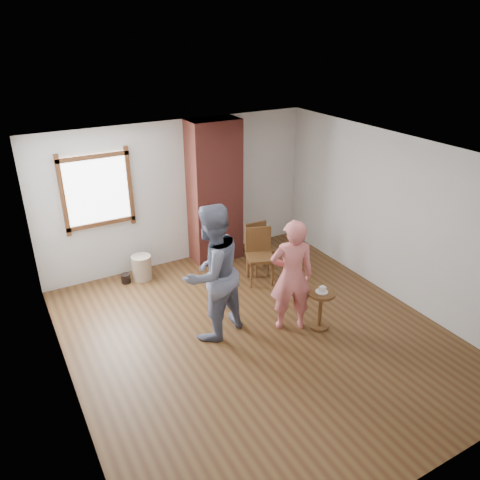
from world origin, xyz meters
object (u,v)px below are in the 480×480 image
dining_chair_left (259,252)px  man (212,273)px  stoneware_crock (142,267)px  side_table (321,304)px  dining_chair_right (258,245)px  person_pink (292,276)px

dining_chair_left → man: 1.76m
stoneware_crock → dining_chair_left: 2.05m
dining_chair_left → side_table: dining_chair_left is taller
stoneware_crock → side_table: (1.79, -2.66, 0.19)m
dining_chair_right → side_table: (-0.12, -1.92, -0.10)m
dining_chair_right → person_pink: person_pink is taller
stoneware_crock → side_table: 3.21m
dining_chair_left → person_pink: bearing=-83.0°
dining_chair_right → side_table: dining_chair_right is taller
stoneware_crock → dining_chair_left: (1.75, -1.02, 0.31)m
dining_chair_left → person_pink: (-0.34, -1.41, 0.32)m
man → person_pink: man is taller
man → side_table: bearing=137.5°
stoneware_crock → person_pink: size_ratio=0.25×
side_table → person_pink: (-0.37, 0.23, 0.44)m
side_table → person_pink: person_pink is taller
dining_chair_left → side_table: size_ratio=1.56×
dining_chair_left → side_table: bearing=-68.3°
stoneware_crock → side_table: bearing=-56.0°
stoneware_crock → side_table: side_table is taller
person_pink → dining_chair_left: bearing=-79.0°
stoneware_crock → person_pink: person_pink is taller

